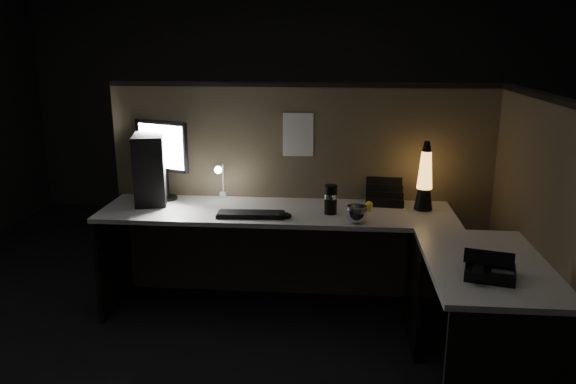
# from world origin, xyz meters

# --- Properties ---
(floor) EXTENTS (6.00, 6.00, 0.00)m
(floor) POSITION_xyz_m (0.00, 0.00, 0.00)
(floor) COLOR black
(floor) RESTS_ON ground
(room_shell) EXTENTS (6.00, 6.00, 6.00)m
(room_shell) POSITION_xyz_m (0.00, 0.00, 1.62)
(room_shell) COLOR silver
(room_shell) RESTS_ON ground
(partition_back) EXTENTS (2.66, 0.06, 1.50)m
(partition_back) POSITION_xyz_m (0.00, 0.93, 0.75)
(partition_back) COLOR brown
(partition_back) RESTS_ON ground
(partition_right) EXTENTS (0.06, 1.66, 1.50)m
(partition_right) POSITION_xyz_m (1.33, 0.10, 0.75)
(partition_right) COLOR brown
(partition_right) RESTS_ON ground
(desk) EXTENTS (2.60, 1.60, 0.73)m
(desk) POSITION_xyz_m (0.18, 0.25, 0.58)
(desk) COLOR beige
(desk) RESTS_ON ground
(pc_tower) EXTENTS (0.30, 0.48, 0.47)m
(pc_tower) POSITION_xyz_m (-1.03, 0.77, 0.96)
(pc_tower) COLOR black
(pc_tower) RESTS_ON desk
(monitor) EXTENTS (0.40, 0.21, 0.55)m
(monitor) POSITION_xyz_m (-0.96, 0.80, 1.06)
(monitor) COLOR black
(monitor) RESTS_ON desk
(keyboard) EXTENTS (0.43, 0.16, 0.02)m
(keyboard) POSITION_xyz_m (-0.30, 0.45, 0.74)
(keyboard) COLOR black
(keyboard) RESTS_ON desk
(mouse) EXTENTS (0.12, 0.10, 0.04)m
(mouse) POSITION_xyz_m (-0.08, 0.43, 0.75)
(mouse) COLOR black
(mouse) RESTS_ON desk
(clip_lamp) EXTENTS (0.05, 0.20, 0.25)m
(clip_lamp) POSITION_xyz_m (-0.56, 0.81, 0.88)
(clip_lamp) COLOR white
(clip_lamp) RESTS_ON desk
(organizer) EXTENTS (0.26, 0.24, 0.19)m
(organizer) POSITION_xyz_m (0.57, 0.82, 0.77)
(organizer) COLOR black
(organizer) RESTS_ON desk
(lava_lamp) EXTENTS (0.12, 0.12, 0.45)m
(lava_lamp) POSITION_xyz_m (0.81, 0.69, 0.92)
(lava_lamp) COLOR black
(lava_lamp) RESTS_ON desk
(travel_mug) EXTENTS (0.08, 0.08, 0.19)m
(travel_mug) POSITION_xyz_m (0.20, 0.55, 0.82)
(travel_mug) COLOR black
(travel_mug) RESTS_ON desk
(steel_mug) EXTENTS (0.16, 0.16, 0.11)m
(steel_mug) POSITION_xyz_m (0.36, 0.38, 0.78)
(steel_mug) COLOR #B3B3BA
(steel_mug) RESTS_ON desk
(figurine) EXTENTS (0.05, 0.05, 0.05)m
(figurine) POSITION_xyz_m (0.45, 0.62, 0.77)
(figurine) COLOR yellow
(figurine) RESTS_ON desk
(pinned_paper) EXTENTS (0.21, 0.00, 0.30)m
(pinned_paper) POSITION_xyz_m (-0.03, 0.90, 1.18)
(pinned_paper) COLOR white
(pinned_paper) RESTS_ON partition_back
(desk_phone) EXTENTS (0.27, 0.27, 0.13)m
(desk_phone) POSITION_xyz_m (0.96, -0.38, 0.78)
(desk_phone) COLOR black
(desk_phone) RESTS_ON desk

